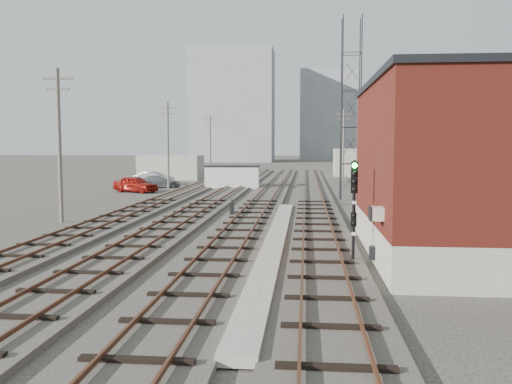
# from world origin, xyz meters

# --- Properties ---
(ground) EXTENTS (320.00, 320.00, 0.00)m
(ground) POSITION_xyz_m (0.00, 60.00, 0.00)
(ground) COLOR #282621
(ground) RESTS_ON ground
(track_right) EXTENTS (3.20, 90.00, 0.39)m
(track_right) POSITION_xyz_m (2.50, 39.00, 0.11)
(track_right) COLOR #332D28
(track_right) RESTS_ON ground
(track_mid_right) EXTENTS (3.20, 90.00, 0.39)m
(track_mid_right) POSITION_xyz_m (-1.50, 39.00, 0.11)
(track_mid_right) COLOR #332D28
(track_mid_right) RESTS_ON ground
(track_mid_left) EXTENTS (3.20, 90.00, 0.39)m
(track_mid_left) POSITION_xyz_m (-5.50, 39.00, 0.11)
(track_mid_left) COLOR #332D28
(track_mid_left) RESTS_ON ground
(track_left) EXTENTS (3.20, 90.00, 0.39)m
(track_left) POSITION_xyz_m (-9.50, 39.00, 0.11)
(track_left) COLOR #332D28
(track_left) RESTS_ON ground
(platform_curb) EXTENTS (0.90, 28.00, 0.26)m
(platform_curb) POSITION_xyz_m (0.50, 14.00, 0.13)
(platform_curb) COLOR gray
(platform_curb) RESTS_ON ground
(brick_building) EXTENTS (6.54, 12.20, 7.22)m
(brick_building) POSITION_xyz_m (7.50, 12.00, 3.63)
(brick_building) COLOR gray
(brick_building) RESTS_ON ground
(lattice_tower) EXTENTS (1.60, 1.60, 15.00)m
(lattice_tower) POSITION_xyz_m (5.50, 35.00, 7.50)
(lattice_tower) COLOR black
(lattice_tower) RESTS_ON ground
(utility_pole_left_a) EXTENTS (1.80, 0.24, 9.00)m
(utility_pole_left_a) POSITION_xyz_m (-12.50, 20.00, 4.80)
(utility_pole_left_a) COLOR #595147
(utility_pole_left_a) RESTS_ON ground
(utility_pole_left_b) EXTENTS (1.80, 0.24, 9.00)m
(utility_pole_left_b) POSITION_xyz_m (-12.50, 45.00, 4.80)
(utility_pole_left_b) COLOR #595147
(utility_pole_left_b) RESTS_ON ground
(utility_pole_left_c) EXTENTS (1.80, 0.24, 9.00)m
(utility_pole_left_c) POSITION_xyz_m (-12.50, 70.00, 4.80)
(utility_pole_left_c) COLOR #595147
(utility_pole_left_c) RESTS_ON ground
(utility_pole_right_a) EXTENTS (1.80, 0.24, 9.00)m
(utility_pole_right_a) POSITION_xyz_m (6.50, 28.00, 4.80)
(utility_pole_right_a) COLOR #595147
(utility_pole_right_a) RESTS_ON ground
(utility_pole_right_b) EXTENTS (1.80, 0.24, 9.00)m
(utility_pole_right_b) POSITION_xyz_m (6.50, 58.00, 4.80)
(utility_pole_right_b) COLOR #595147
(utility_pole_right_b) RESTS_ON ground
(apartment_left) EXTENTS (22.00, 14.00, 30.00)m
(apartment_left) POSITION_xyz_m (-18.00, 135.00, 15.00)
(apartment_left) COLOR gray
(apartment_left) RESTS_ON ground
(apartment_right) EXTENTS (16.00, 12.00, 26.00)m
(apartment_right) POSITION_xyz_m (8.00, 150.00, 13.00)
(apartment_right) COLOR gray
(apartment_right) RESTS_ON ground
(shed_left) EXTENTS (8.00, 5.00, 3.20)m
(shed_left) POSITION_xyz_m (-16.00, 60.00, 1.60)
(shed_left) COLOR gray
(shed_left) RESTS_ON ground
(shed_right) EXTENTS (6.00, 6.00, 4.00)m
(shed_right) POSITION_xyz_m (9.00, 70.00, 2.00)
(shed_right) COLOR gray
(shed_right) RESTS_ON ground
(signal_mast) EXTENTS (0.40, 0.41, 4.00)m
(signal_mast) POSITION_xyz_m (3.70, 10.12, 2.34)
(signal_mast) COLOR gray
(signal_mast) RESTS_ON ground
(switch_stand) EXTENTS (0.28, 0.28, 1.14)m
(switch_stand) POSITION_xyz_m (-2.77, 23.10, 0.54)
(switch_stand) COLOR black
(switch_stand) RESTS_ON ground
(site_trailer) EXTENTS (5.85, 2.75, 2.42)m
(site_trailer) POSITION_xyz_m (-5.81, 45.64, 1.22)
(site_trailer) COLOR silver
(site_trailer) RESTS_ON ground
(car_red) EXTENTS (4.96, 3.58, 1.57)m
(car_red) POSITION_xyz_m (-14.50, 40.20, 0.79)
(car_red) COLOR maroon
(car_red) RESTS_ON ground
(car_silver) EXTENTS (4.62, 1.83, 1.50)m
(car_silver) POSITION_xyz_m (-15.42, 49.92, 0.75)
(car_silver) COLOR #95989C
(car_silver) RESTS_ON ground
(car_grey) EXTENTS (4.89, 3.32, 1.32)m
(car_grey) POSITION_xyz_m (-13.72, 45.73, 0.66)
(car_grey) COLOR gray
(car_grey) RESTS_ON ground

